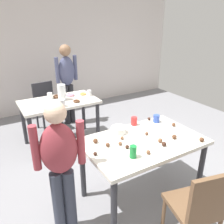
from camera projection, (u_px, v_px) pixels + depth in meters
name	position (u px, v px, depth m)	size (l,w,h in m)	color
ground_plane	(132.00, 187.00, 2.86)	(6.40, 6.40, 0.00)	gray
wall_back	(48.00, 51.00, 4.91)	(6.40, 0.10, 2.60)	silver
dining_table_near	(143.00, 148.00, 2.48)	(1.27, 0.80, 0.75)	silver
dining_table_far	(60.00, 107.00, 3.63)	(1.18, 0.70, 0.75)	silver
chair_near_table	(199.00, 206.00, 1.92)	(0.48, 0.48, 0.87)	brown
chair_far_table	(46.00, 103.00, 4.23)	(0.44, 0.44, 0.87)	#2D2D33
person_girl_near	(60.00, 161.00, 2.00)	(0.45, 0.28, 1.35)	#383D4C
person_adult_far	(67.00, 78.00, 4.29)	(0.46, 0.25, 1.52)	#28282D
mixing_bowl	(119.00, 130.00, 2.58)	(0.17, 0.17, 0.07)	white
soda_can	(133.00, 152.00, 2.11)	(0.07, 0.07, 0.12)	#198438
fork_near	(147.00, 147.00, 2.31)	(0.17, 0.02, 0.01)	silver
cup_near_0	(134.00, 121.00, 2.77)	(0.07, 0.07, 0.10)	red
cup_near_1	(156.00, 119.00, 2.84)	(0.08, 0.08, 0.09)	#3351B2
cake_ball_0	(149.00, 119.00, 2.91)	(0.04, 0.04, 0.04)	#3D2319
cake_ball_1	(122.00, 138.00, 2.44)	(0.04, 0.04, 0.04)	brown
cake_ball_2	(164.00, 144.00, 2.32)	(0.05, 0.05, 0.05)	#3D2319
cake_ball_3	(202.00, 139.00, 2.40)	(0.05, 0.05, 0.05)	brown
cake_ball_4	(147.00, 134.00, 2.54)	(0.04, 0.04, 0.04)	brown
cake_ball_5	(174.00, 124.00, 2.74)	(0.04, 0.04, 0.04)	brown
cake_ball_6	(160.00, 140.00, 2.39)	(0.05, 0.05, 0.05)	brown
cake_ball_7	(174.00, 137.00, 2.46)	(0.05, 0.05, 0.05)	brown
cake_ball_8	(108.00, 145.00, 2.30)	(0.04, 0.04, 0.04)	brown
cake_ball_9	(127.00, 147.00, 2.27)	(0.04, 0.04, 0.04)	#3D2319
cake_ball_10	(95.00, 154.00, 2.16)	(0.04, 0.04, 0.04)	#3D2319
cake_ball_11	(120.00, 143.00, 2.34)	(0.04, 0.04, 0.04)	brown
cake_ball_12	(148.00, 152.00, 2.18)	(0.04, 0.04, 0.04)	brown
cake_ball_13	(95.00, 141.00, 2.38)	(0.05, 0.05, 0.05)	brown
pitcher_far	(62.00, 92.00, 3.59)	(0.13, 0.13, 0.25)	white
cup_far_0	(89.00, 93.00, 3.81)	(0.07, 0.07, 0.09)	white
cup_far_1	(50.00, 96.00, 3.66)	(0.08, 0.08, 0.10)	white
cup_far_2	(62.00, 103.00, 3.35)	(0.08, 0.08, 0.11)	white
donut_far_0	(70.00, 95.00, 3.81)	(0.14, 0.14, 0.04)	pink
donut_far_1	(77.00, 101.00, 3.53)	(0.11, 0.11, 0.03)	brown
donut_far_2	(54.00, 107.00, 3.30)	(0.13, 0.13, 0.04)	gold
donut_far_3	(57.00, 96.00, 3.73)	(0.13, 0.13, 0.04)	brown
donut_far_4	(83.00, 94.00, 3.87)	(0.11, 0.11, 0.03)	gold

